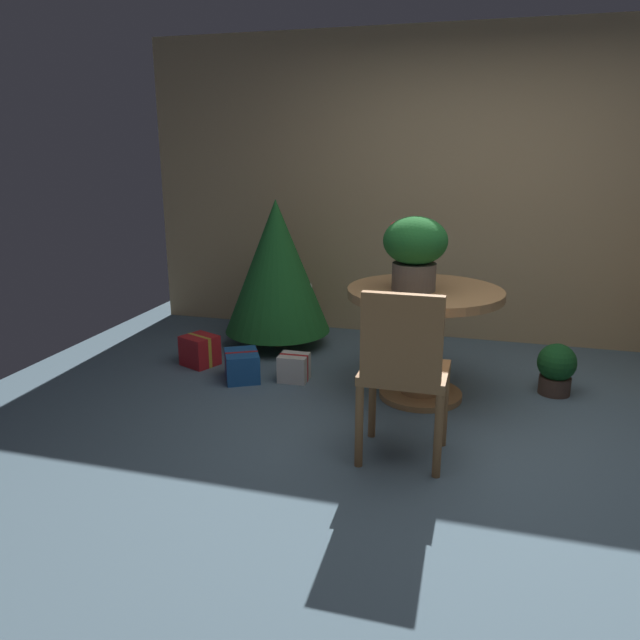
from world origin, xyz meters
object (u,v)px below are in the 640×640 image
object	(u,v)px
round_dining_table	(424,326)
holiday_tree	(277,267)
gift_box_red	(200,350)
gift_box_cream	(294,368)
flower_vase	(415,248)
gift_box_blue	(242,366)
wooden_chair_near	(403,366)
potted_plant	(556,368)

from	to	relation	value
round_dining_table	holiday_tree	bearing A→B (deg)	148.65
gift_box_red	gift_box_cream	bearing A→B (deg)	-8.40
round_dining_table	gift_box_red	bearing A→B (deg)	174.29
flower_vase	gift_box_blue	size ratio (longest dim) A/B	1.27
wooden_chair_near	gift_box_blue	bearing A→B (deg)	145.26
gift_box_blue	potted_plant	xyz separation A→B (m)	(2.18, 0.34, 0.08)
wooden_chair_near	gift_box_blue	distance (m)	1.64
round_dining_table	potted_plant	world-z (taller)	round_dining_table
gift_box_cream	potted_plant	xyz separation A→B (m)	(1.81, 0.26, 0.09)
round_dining_table	potted_plant	bearing A→B (deg)	19.35
flower_vase	gift_box_blue	bearing A→B (deg)	178.75
gift_box_cream	gift_box_blue	xyz separation A→B (m)	(-0.37, -0.08, 0.01)
gift_box_blue	potted_plant	bearing A→B (deg)	8.80
gift_box_red	holiday_tree	bearing A→B (deg)	56.07
round_dining_table	flower_vase	distance (m)	0.53
holiday_tree	gift_box_red	distance (m)	0.95
flower_vase	potted_plant	xyz separation A→B (m)	(0.95, 0.36, -0.84)
flower_vase	holiday_tree	distance (m)	1.55
gift_box_cream	gift_box_blue	size ratio (longest dim) A/B	0.57
gift_box_cream	potted_plant	world-z (taller)	potted_plant
round_dining_table	flower_vase	bearing A→B (deg)	-142.22
flower_vase	gift_box_cream	bearing A→B (deg)	172.78
gift_box_cream	potted_plant	size ratio (longest dim) A/B	0.59
flower_vase	potted_plant	bearing A→B (deg)	20.93
holiday_tree	round_dining_table	bearing A→B (deg)	-31.35
gift_box_cream	gift_box_red	xyz separation A→B (m)	(-0.81, 0.12, 0.02)
holiday_tree	gift_box_red	xyz separation A→B (m)	(-0.42, -0.63, -0.57)
gift_box_cream	gift_box_blue	world-z (taller)	gift_box_blue
flower_vase	gift_box_red	world-z (taller)	flower_vase
holiday_tree	gift_box_cream	world-z (taller)	holiday_tree
wooden_chair_near	flower_vase	bearing A→B (deg)	94.60
wooden_chair_near	potted_plant	xyz separation A→B (m)	(0.88, 1.24, -0.36)
gift_box_cream	holiday_tree	bearing A→B (deg)	117.54
round_dining_table	wooden_chair_near	xyz separation A→B (m)	(0.00, -0.93, 0.04)
wooden_chair_near	potted_plant	distance (m)	1.56
holiday_tree	gift_box_red	size ratio (longest dim) A/B	3.96
round_dining_table	flower_vase	size ratio (longest dim) A/B	2.15
gift_box_red	round_dining_table	bearing A→B (deg)	-5.71
gift_box_cream	gift_box_red	distance (m)	0.82
round_dining_table	holiday_tree	xyz separation A→B (m)	(-1.31, 0.80, 0.18)
wooden_chair_near	round_dining_table	bearing A→B (deg)	90.00
holiday_tree	wooden_chair_near	bearing A→B (deg)	-52.76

